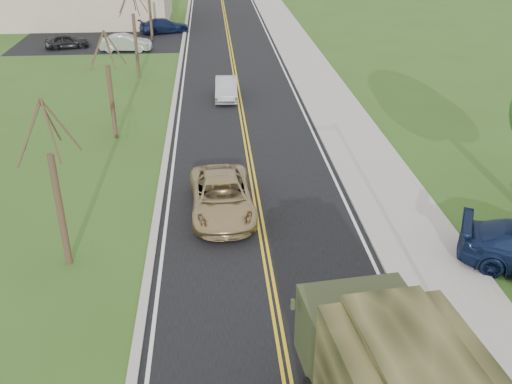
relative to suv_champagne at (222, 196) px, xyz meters
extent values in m
cube|color=black|center=(1.49, 26.76, -0.74)|extent=(8.00, 120.00, 0.01)
cube|color=#9E998E|center=(5.64, 26.76, -0.68)|extent=(0.30, 120.00, 0.12)
cube|color=#9E998E|center=(7.39, 26.76, -0.69)|extent=(3.20, 120.00, 0.10)
cube|color=#9E998E|center=(-2.66, 26.76, -0.69)|extent=(0.30, 120.00, 0.10)
cylinder|color=#38281C|center=(-5.51, -3.24, 1.36)|extent=(0.24, 0.24, 4.20)
cylinder|color=#38281C|center=(-5.04, -3.11, 4.38)|extent=(1.01, 0.33, 1.90)
cylinder|color=#38281C|center=(-5.48, -2.62, 4.30)|extent=(0.13, 1.29, 1.74)
cylinder|color=#38281C|center=(-5.97, -3.06, 4.38)|extent=(0.98, 0.43, 1.90)
cylinder|color=#38281C|center=(-5.90, -3.72, 4.30)|extent=(0.79, 1.05, 1.77)
cylinder|color=#38281C|center=(-5.24, -3.65, 4.38)|extent=(0.58, 0.90, 1.90)
cylinder|color=#38281C|center=(-5.51, 8.76, 1.24)|extent=(0.24, 0.24, 3.96)
cylinder|color=#38281C|center=(-5.06, 8.88, 4.09)|extent=(0.96, 0.32, 1.79)
cylinder|color=#38281C|center=(-5.48, 9.34, 4.02)|extent=(0.12, 1.22, 1.65)
cylinder|color=#38281C|center=(-5.95, 8.93, 4.09)|extent=(0.93, 0.41, 1.79)
cylinder|color=#38281C|center=(-5.88, 8.31, 4.02)|extent=(0.75, 0.99, 1.67)
cylinder|color=#38281C|center=(-5.26, 8.37, 4.09)|extent=(0.55, 0.85, 1.80)
cylinder|color=#38281C|center=(-5.51, 20.76, 1.48)|extent=(0.24, 0.24, 4.44)
cylinder|color=#38281C|center=(-5.92, 20.25, 4.59)|extent=(0.83, 1.10, 1.87)
cylinder|color=#38281C|center=(-5.23, 20.32, 4.68)|extent=(0.61, 0.95, 2.01)
cylinder|color=#38281C|center=(-5.51, 32.76, 1.30)|extent=(0.24, 0.24, 4.08)
cube|color=tan|center=(-14.51, 42.76, 1.36)|extent=(20.00, 12.00, 4.20)
cube|color=black|center=(-8.51, 32.76, -0.73)|extent=(18.00, 10.00, 0.02)
cube|color=#333B20|center=(3.14, -9.99, 1.40)|extent=(2.93, 2.44, 1.58)
cube|color=black|center=(3.03, -8.98, 1.63)|extent=(2.48, 0.37, 0.79)
imported|color=tan|center=(0.00, 0.00, 0.00)|extent=(2.70, 5.46, 1.49)
imported|color=#B7B7BD|center=(0.69, 15.17, -0.09)|extent=(1.52, 4.00, 1.30)
imported|color=black|center=(-12.59, 30.15, -0.12)|extent=(3.92, 2.37, 1.25)
imported|color=#BBBBC0|center=(-7.37, 28.76, -0.04)|extent=(4.32, 1.67, 1.40)
imported|color=#101B3C|center=(-4.60, 35.99, -0.06)|extent=(5.11, 3.45, 1.37)
camera|label=1|loc=(-0.25, -20.55, 10.73)|focal=40.00mm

